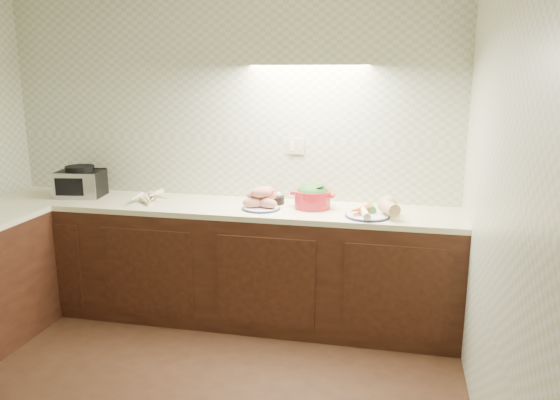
% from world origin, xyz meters
% --- Properties ---
extents(room, '(3.60, 3.60, 2.60)m').
position_xyz_m(room, '(0.00, 0.00, 1.63)').
color(room, black).
rests_on(room, ground).
extents(counter, '(3.60, 3.60, 0.90)m').
position_xyz_m(counter, '(-0.68, 0.68, 0.45)').
color(counter, black).
rests_on(counter, ground).
extents(toaster_oven, '(0.38, 0.32, 0.25)m').
position_xyz_m(toaster_oven, '(-1.15, 1.54, 1.02)').
color(toaster_oven, black).
rests_on(toaster_oven, counter).
extents(parsnip_pile, '(0.31, 0.39, 0.07)m').
position_xyz_m(parsnip_pile, '(-0.57, 1.50, 0.93)').
color(parsnip_pile, beige).
rests_on(parsnip_pile, counter).
extents(sweet_potato_plate, '(0.28, 0.28, 0.17)m').
position_xyz_m(sweet_potato_plate, '(0.36, 1.44, 0.97)').
color(sweet_potato_plate, '#191A43').
rests_on(sweet_potato_plate, counter).
extents(onion_bowl, '(0.16, 0.16, 0.12)m').
position_xyz_m(onion_bowl, '(0.41, 1.62, 0.95)').
color(onion_bowl, black).
rests_on(onion_bowl, counter).
extents(dutch_oven, '(0.33, 0.30, 0.18)m').
position_xyz_m(dutch_oven, '(0.72, 1.55, 0.99)').
color(dutch_oven, '#B31A27').
rests_on(dutch_oven, counter).
extents(veg_plate, '(0.39, 0.39, 0.14)m').
position_xyz_m(veg_plate, '(1.19, 1.42, 0.95)').
color(veg_plate, '#191A43').
rests_on(veg_plate, counter).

